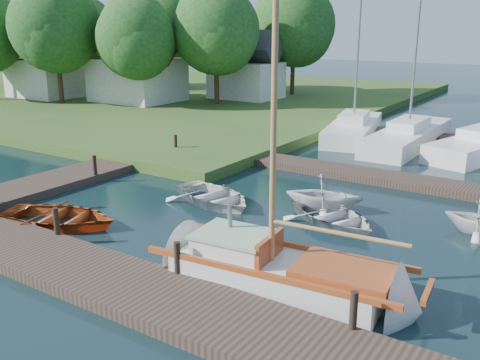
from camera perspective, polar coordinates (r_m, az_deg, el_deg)
The scene contains 27 objects.
ground at distance 17.92m, azimuth 0.00°, elevation -3.69°, with size 160.00×160.00×0.00m, color black.
near_dock at distance 13.67m, azimuth -14.27°, elevation -10.12°, with size 18.00×2.20×0.30m, color #32241F.
left_dock at distance 24.34m, azimuth -13.21°, elevation 1.62°, with size 2.20×18.00×0.30m, color #32241F.
far_dock at distance 22.60m, azimuth 13.46°, elevation 0.49°, with size 14.00×1.60×0.30m, color #32241F.
shore at distance 52.21m, azimuth -12.52°, elevation 9.38°, with size 50.00×40.00×0.50m, color #335321.
mooring_post_1 at distance 16.21m, azimuth -19.01°, elevation -4.17°, with size 0.16×0.16×0.80m, color black.
mooring_post_2 at distance 13.11m, azimuth -6.70°, elevation -8.21°, with size 0.16×0.16×0.80m, color black.
mooring_post_3 at distance 11.04m, azimuth 12.02°, elevation -13.43°, with size 0.16×0.16×0.80m, color black.
mooring_post_4 at distance 22.20m, azimuth -15.24°, elevation 1.54°, with size 0.16×0.16×0.80m, color black.
mooring_post_5 at distance 25.65m, azimuth -6.89°, elevation 3.93°, with size 0.16×0.16×0.80m, color black.
sailboat at distance 12.97m, azimuth 4.82°, elevation -10.18°, with size 7.30×2.62×9.83m.
dinghy at distance 17.76m, azimuth -18.81°, elevation -3.42°, with size 2.74×3.84×0.79m, color #90381A.
tender_a at distance 18.92m, azimuth -2.85°, elevation -1.43°, with size 2.56×3.59×0.74m, color white.
tender_b at distance 18.26m, azimuth 8.99°, elevation -1.25°, with size 2.24×2.60×1.37m, color white.
tender_c at distance 17.21m, azimuth 9.93°, elevation -3.58°, with size 2.37×3.31×0.69m, color white.
marina_boat_0 at distance 30.85m, azimuth 12.00°, elevation 5.52°, with size 3.92×8.21×10.79m.
marina_boat_1 at distance 29.46m, azimuth 17.52°, elevation 4.60°, with size 2.24×9.13×9.63m.
house_a at distance 42.10m, azimuth -10.93°, elevation 11.63°, with size 6.30×5.00×6.29m.
house_b at distance 46.80m, azimuth -19.85°, elevation 11.18°, with size 5.77×4.50×5.79m.
house_c at distance 43.07m, azimuth 0.67°, elevation 11.50°, with size 5.25×4.00×5.28m.
tree_1 at distance 42.32m, azimuth -19.07°, elevation 15.33°, with size 6.70×6.70×9.20m.
tree_2 at distance 39.19m, azimuth -10.99°, elevation 14.67°, with size 5.83×5.75×7.82m.
tree_3 at distance 39.67m, azimuth -2.53°, elevation 15.76°, with size 6.41×6.38×8.74m.
tree_4 at distance 47.79m, azimuth -7.70°, elevation 16.37°, with size 7.01×7.01×9.66m.
tree_5 at distance 52.05m, azimuth -16.05°, elevation 14.84°, with size 6.00×5.94×8.10m.
tree_6 at distance 54.40m, azimuth -23.64°, elevation 14.41°, with size 6.24×6.20×8.46m.
tree_7 at distance 45.41m, azimuth 5.80°, elevation 16.24°, with size 6.83×6.83×9.38m.
Camera 1 is at (9.32, -14.05, 6.09)m, focal length 40.00 mm.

